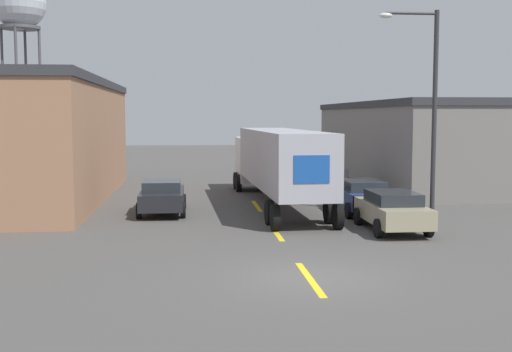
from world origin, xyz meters
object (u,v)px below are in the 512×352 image
parked_car_right_near (392,210)px  parked_car_left_far (162,196)px  semi_truck (276,159)px  parked_car_right_mid (362,195)px  water_tower (19,6)px  street_lamp (428,101)px  parked_car_right_far (328,180)px

parked_car_right_near → parked_car_left_far: same height
semi_truck → parked_car_left_far: semi_truck is taller
parked_car_right_mid → parked_car_left_far: (-8.95, 0.85, 0.00)m
parked_car_right_mid → water_tower: size_ratio=0.25×
water_tower → street_lamp: size_ratio=2.13×
semi_truck → street_lamp: (5.70, -5.25, 2.76)m
parked_car_right_mid → street_lamp: street_lamp is taller
semi_truck → parked_car_right_near: 8.45m
semi_truck → parked_car_right_mid: semi_truck is taller
parked_car_right_near → water_tower: 53.88m
parked_car_right_mid → parked_car_right_far: size_ratio=1.00×
parked_car_right_far → parked_car_right_near: same height
parked_car_right_far → parked_car_right_near: size_ratio=1.00×
parked_car_left_far → water_tower: size_ratio=0.25×
semi_truck → parked_car_right_near: semi_truck is taller
parked_car_right_far → parked_car_right_near: (0.00, -11.45, 0.00)m
parked_car_right_mid → water_tower: (-25.05, 40.95, 14.79)m
parked_car_right_far → street_lamp: size_ratio=0.53×
street_lamp → parked_car_right_far: bearing=103.6°
parked_car_right_mid → street_lamp: bearing=-43.4°
parked_car_right_near → parked_car_left_far: bearing=149.6°
semi_truck → parked_car_right_far: size_ratio=3.54×
parked_car_right_mid → water_tower: bearing=121.5°
parked_car_right_mid → parked_car_right_near: bearing=-90.0°
parked_car_right_mid → parked_car_right_near: size_ratio=1.00×
parked_car_right_mid → water_tower: 50.23m
parked_car_right_mid → parked_car_left_far: bearing=174.6°
street_lamp → semi_truck: bearing=137.3°
semi_truck → parked_car_left_far: 6.11m
semi_truck → parked_car_right_near: size_ratio=3.54×
parked_car_right_mid → parked_car_right_far: 7.05m
semi_truck → parked_car_right_mid: size_ratio=3.54×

